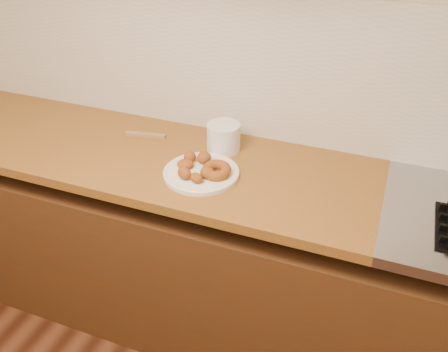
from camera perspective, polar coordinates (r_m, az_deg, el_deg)
The scene contains 11 objects.
wall_back at distance 1.90m, azimuth 6.43°, elevation 16.81°, with size 4.00×0.02×2.70m, color #B8AB90.
base_cabinet at distance 2.13m, azimuth 2.51°, elevation -11.29°, with size 3.60×0.60×0.77m, color #4B2610.
butcher_block at distance 2.08m, azimuth -14.35°, elevation 3.42°, with size 2.30×0.62×0.04m, color olive.
backsplash at distance 1.93m, azimuth 6.05°, elevation 12.45°, with size 3.60×0.02×0.60m, color beige.
donut_plate at distance 1.79m, azimuth -2.76°, elevation 0.37°, with size 0.29×0.29×0.02m, color white.
ring_donut at distance 1.75m, azimuth -0.93°, elevation 0.71°, with size 0.11×0.11×0.04m, color #9C5D21.
fried_dough_chunks at distance 1.78m, azimuth -3.53°, elevation 1.23°, with size 0.18×0.20×0.05m.
plastic_tub at distance 1.93m, azimuth -0.06°, elevation 4.70°, with size 0.14×0.14×0.11m, color silver.
tub_lid at distance 2.00m, azimuth -0.31°, elevation 3.97°, with size 0.13×0.13×0.01m, color white.
brass_jar_lid at distance 1.99m, azimuth 0.39°, elevation 3.90°, with size 0.07×0.07×0.01m, color #A4752D.
wooden_utensil at distance 2.08m, azimuth -9.45°, elevation 4.90°, with size 0.18×0.02×0.01m, color #926B46.
Camera 1 is at (0.46, 0.24, 1.87)m, focal length 38.00 mm.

